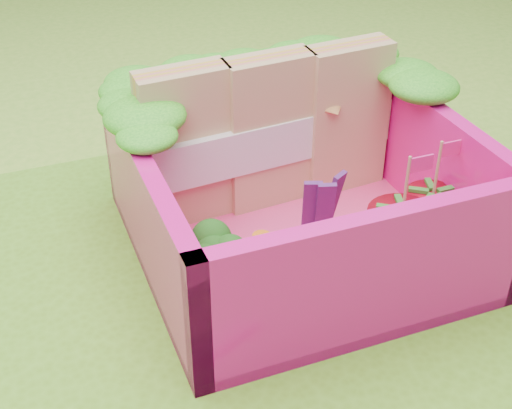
{
  "coord_description": "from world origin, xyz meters",
  "views": [
    {
      "loc": [
        -0.68,
        -1.97,
        1.85
      ],
      "look_at": [
        0.18,
        0.23,
        0.28
      ],
      "focal_mm": 50.0,
      "sensor_mm": 36.0,
      "label": 1
    }
  ],
  "objects_px": {
    "sandwich_stack": "(269,132)",
    "strawberry_left": "(399,239)",
    "broccoli": "(214,258)",
    "strawberry_right": "(430,216)",
    "bento_box": "(298,190)"
  },
  "relations": [
    {
      "from": "sandwich_stack",
      "to": "strawberry_left",
      "type": "distance_m",
      "value": 0.74
    },
    {
      "from": "broccoli",
      "to": "strawberry_right",
      "type": "xyz_separation_m",
      "value": [
        0.94,
        0.02,
        -0.07
      ]
    },
    {
      "from": "sandwich_stack",
      "to": "bento_box",
      "type": "bearing_deg",
      "value": -90.83
    },
    {
      "from": "sandwich_stack",
      "to": "broccoli",
      "type": "relative_size",
      "value": 4.08
    },
    {
      "from": "sandwich_stack",
      "to": "strawberry_right",
      "type": "bearing_deg",
      "value": -48.51
    },
    {
      "from": "sandwich_stack",
      "to": "strawberry_right",
      "type": "relative_size",
      "value": 2.63
    },
    {
      "from": "sandwich_stack",
      "to": "strawberry_left",
      "type": "relative_size",
      "value": 2.44
    },
    {
      "from": "bento_box",
      "to": "strawberry_right",
      "type": "relative_size",
      "value": 2.76
    },
    {
      "from": "strawberry_left",
      "to": "bento_box",
      "type": "bearing_deg",
      "value": 129.07
    },
    {
      "from": "bento_box",
      "to": "strawberry_left",
      "type": "bearing_deg",
      "value": -50.93
    },
    {
      "from": "bento_box",
      "to": "sandwich_stack",
      "type": "distance_m",
      "value": 0.34
    },
    {
      "from": "bento_box",
      "to": "broccoli",
      "type": "xyz_separation_m",
      "value": [
        -0.45,
        -0.25,
        -0.04
      ]
    },
    {
      "from": "broccoli",
      "to": "strawberry_left",
      "type": "relative_size",
      "value": 0.6
    },
    {
      "from": "sandwich_stack",
      "to": "strawberry_left",
      "type": "xyz_separation_m",
      "value": [
        0.27,
        -0.66,
        -0.19
      ]
    },
    {
      "from": "broccoli",
      "to": "strawberry_left",
      "type": "bearing_deg",
      "value": -6.97
    }
  ]
}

